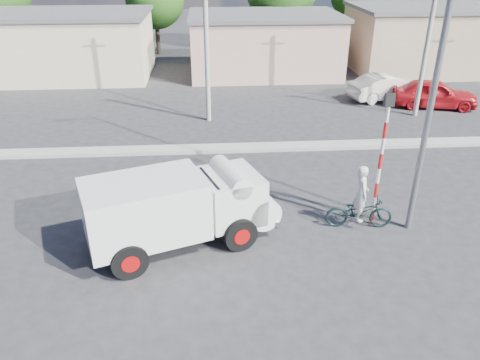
{
  "coord_description": "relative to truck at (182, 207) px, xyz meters",
  "views": [
    {
      "loc": [
        -1.99,
        -11.18,
        8.14
      ],
      "look_at": [
        -1.04,
        2.39,
        1.3
      ],
      "focal_mm": 35.0,
      "sensor_mm": 36.0,
      "label": 1
    }
  ],
  "objects": [
    {
      "name": "ground_plane",
      "position": [
        2.87,
        -0.82,
        -1.28
      ],
      "size": [
        120.0,
        120.0,
        0.0
      ],
      "primitive_type": "plane",
      "color": "#2B2B2E",
      "rests_on": "ground"
    },
    {
      "name": "utility_poles",
      "position": [
        6.12,
        11.18,
        2.79
      ],
      "size": [
        35.4,
        0.24,
        8.0
      ],
      "color": "#99968E",
      "rests_on": "ground"
    },
    {
      "name": "traffic_pole",
      "position": [
        6.07,
        0.68,
        1.31
      ],
      "size": [
        0.28,
        0.18,
        4.36
      ],
      "color": "red",
      "rests_on": "ground"
    },
    {
      "name": "car_red",
      "position": [
        13.43,
        12.54,
        -0.51
      ],
      "size": [
        4.84,
        2.8,
        1.55
      ],
      "primitive_type": "imported",
      "rotation": [
        0.0,
        0.0,
        1.35
      ],
      "color": "#AC1219",
      "rests_on": "ground"
    },
    {
      "name": "streetlight",
      "position": [
        7.01,
        0.38,
        3.68
      ],
      "size": [
        2.34,
        0.22,
        9.0
      ],
      "color": "slate",
      "rests_on": "ground"
    },
    {
      "name": "building_row",
      "position": [
        3.97,
        21.18,
        0.85
      ],
      "size": [
        37.8,
        7.3,
        4.44
      ],
      "color": "beige",
      "rests_on": "ground"
    },
    {
      "name": "bicycle",
      "position": [
        5.56,
        0.54,
        -0.73
      ],
      "size": [
        2.17,
        0.94,
        1.11
      ],
      "primitive_type": "imported",
      "rotation": [
        0.0,
        0.0,
        1.47
      ],
      "color": "black",
      "rests_on": "ground"
    },
    {
      "name": "cyclist",
      "position": [
        5.56,
        0.54,
        -0.35
      ],
      "size": [
        0.51,
        0.72,
        1.85
      ],
      "primitive_type": "imported",
      "rotation": [
        0.0,
        0.0,
        1.47
      ],
      "color": "silver",
      "rests_on": "ground"
    },
    {
      "name": "truck",
      "position": [
        0.0,
        0.0,
        0.0
      ],
      "size": [
        5.94,
        3.77,
        2.31
      ],
      "rotation": [
        0.0,
        0.0,
        0.34
      ],
      "color": "black",
      "rests_on": "ground"
    },
    {
      "name": "median",
      "position": [
        2.87,
        7.18,
        -1.2
      ],
      "size": [
        40.0,
        0.8,
        0.16
      ],
      "primitive_type": "cube",
      "color": "#99968E",
      "rests_on": "ground"
    },
    {
      "name": "car_cream",
      "position": [
        11.29,
        14.12,
        -0.54
      ],
      "size": [
        4.72,
        2.55,
        1.48
      ],
      "primitive_type": "imported",
      "rotation": [
        0.0,
        0.0,
        1.8
      ],
      "color": "white",
      "rests_on": "ground"
    }
  ]
}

